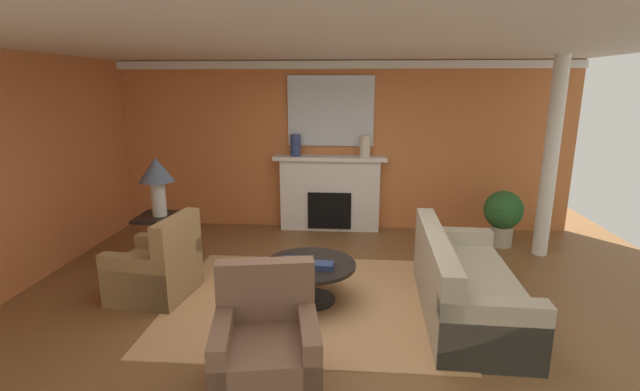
{
  "coord_description": "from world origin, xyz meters",
  "views": [
    {
      "loc": [
        0.34,
        -4.43,
        2.34
      ],
      "look_at": [
        -0.08,
        1.02,
        1.0
      ],
      "focal_mm": 25.51,
      "sensor_mm": 36.0,
      "label": 1
    }
  ],
  "objects": [
    {
      "name": "vase_mantel_left",
      "position": [
        -0.6,
        2.71,
        1.4
      ],
      "size": [
        0.16,
        0.16,
        0.34
      ],
      "primitive_type": "cylinder",
      "color": "navy",
      "rests_on": "fireplace"
    },
    {
      "name": "crown_moulding",
      "position": [
        0.0,
        2.89,
        2.64
      ],
      "size": [
        7.57,
        0.08,
        0.12
      ],
      "primitive_type": "cube",
      "color": "white"
    },
    {
      "name": "column_white",
      "position": [
        2.98,
        1.86,
        1.36
      ],
      "size": [
        0.2,
        0.2,
        2.72
      ],
      "primitive_type": "cylinder",
      "color": "white",
      "rests_on": "ground_plane"
    },
    {
      "name": "mantel_mirror",
      "position": [
        -0.05,
        2.88,
        1.93
      ],
      "size": [
        1.37,
        0.04,
        1.1
      ],
      "primitive_type": "cube",
      "color": "silver"
    },
    {
      "name": "wall_fireplace",
      "position": [
        0.0,
        2.97,
        1.36
      ],
      "size": [
        7.57,
        0.12,
        2.72
      ],
      "primitive_type": "cube",
      "color": "#CC723D",
      "rests_on": "ground_plane"
    },
    {
      "name": "sofa",
      "position": [
        1.49,
        0.01,
        0.3
      ],
      "size": [
        0.97,
        2.13,
        0.85
      ],
      "color": "#BCB299",
      "rests_on": "ground_plane"
    },
    {
      "name": "book_red_cover",
      "position": [
        0.03,
        0.03,
        0.48
      ],
      "size": [
        0.22,
        0.18,
        0.06
      ],
      "primitive_type": "cube",
      "rotation": [
        0.0,
        0.0,
        -0.08
      ],
      "color": "navy",
      "rests_on": "coffee_table"
    },
    {
      "name": "side_table",
      "position": [
        -2.14,
        1.0,
        0.4
      ],
      "size": [
        0.56,
        0.56,
        0.7
      ],
      "color": "black",
      "rests_on": "ground_plane"
    },
    {
      "name": "vase_mantel_right",
      "position": [
        0.5,
        2.71,
        1.39
      ],
      "size": [
        0.17,
        0.17,
        0.34
      ],
      "primitive_type": "cylinder",
      "color": "beige",
      "rests_on": "fireplace"
    },
    {
      "name": "table_lamp",
      "position": [
        -2.14,
        1.0,
        1.22
      ],
      "size": [
        0.44,
        0.44,
        0.75
      ],
      "color": "beige",
      "rests_on": "side_table"
    },
    {
      "name": "armchair_near_window",
      "position": [
        -1.85,
        0.17,
        0.31
      ],
      "size": [
        0.91,
        0.91,
        0.95
      ],
      "color": "#9E7A4C",
      "rests_on": "ground_plane"
    },
    {
      "name": "fireplace",
      "position": [
        -0.05,
        2.76,
        0.58
      ],
      "size": [
        1.8,
        0.35,
        1.23
      ],
      "color": "white",
      "rests_on": "ground_plane"
    },
    {
      "name": "area_rug",
      "position": [
        -0.12,
        0.17,
        0.01
      ],
      "size": [
        3.08,
        2.5,
        0.01
      ],
      "primitive_type": "cube",
      "color": "tan",
      "rests_on": "ground_plane"
    },
    {
      "name": "armchair_facing_fireplace",
      "position": [
        -0.32,
        -1.3,
        0.31
      ],
      "size": [
        0.93,
        0.93,
        0.95
      ],
      "color": "brown",
      "rests_on": "ground_plane"
    },
    {
      "name": "wall_window",
      "position": [
        -3.54,
        0.3,
        1.36
      ],
      "size": [
        0.12,
        6.42,
        2.72
      ],
      "primitive_type": "cube",
      "color": "#CC723D",
      "rests_on": "ground_plane"
    },
    {
      "name": "book_art_folio",
      "position": [
        -0.27,
        -0.0,
        0.53
      ],
      "size": [
        0.25,
        0.2,
        0.05
      ],
      "primitive_type": "cube",
      "rotation": [
        0.0,
        0.0,
        0.02
      ],
      "color": "navy",
      "rests_on": "coffee_table"
    },
    {
      "name": "ceiling_panel",
      "position": [
        0.0,
        0.3,
        2.75
      ],
      "size": [
        7.57,
        6.42,
        0.06
      ],
      "primitive_type": "cube",
      "color": "white"
    },
    {
      "name": "ground_plane",
      "position": [
        0.0,
        0.0,
        0.0
      ],
      "size": [
        9.06,
        9.06,
        0.0
      ],
      "primitive_type": "plane",
      "color": "brown"
    },
    {
      "name": "coffee_table",
      "position": [
        -0.12,
        0.17,
        0.34
      ],
      "size": [
        1.0,
        1.0,
        0.45
      ],
      "color": "black",
      "rests_on": "ground_plane"
    },
    {
      "name": "potted_plant",
      "position": [
        2.54,
        2.17,
        0.49
      ],
      "size": [
        0.56,
        0.56,
        0.83
      ],
      "color": "#BCB29E",
      "rests_on": "ground_plane"
    }
  ]
}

